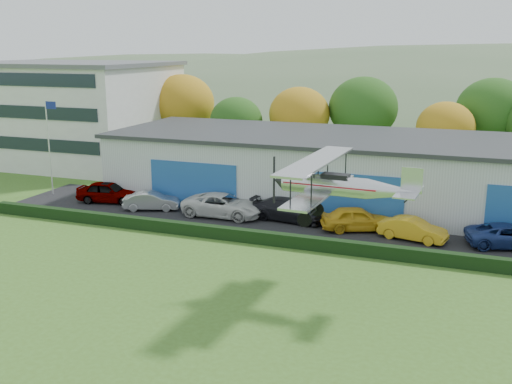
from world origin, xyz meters
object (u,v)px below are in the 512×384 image
(office_block, at_px, (68,112))
(car_1, at_px, (152,201))
(car_3, at_px, (289,210))
(car_6, at_px, (509,236))
(car_0, at_px, (108,192))
(hangar, at_px, (368,171))
(car_2, at_px, (223,205))
(biplane, at_px, (337,184))
(car_5, at_px, (413,229))
(flagpole, at_px, (49,137))
(car_4, at_px, (357,219))

(office_block, distance_m, car_1, 23.68)
(car_3, distance_m, car_6, 14.30)
(car_0, distance_m, car_3, 14.76)
(office_block, height_order, car_6, office_block)
(hangar, relative_size, office_block, 1.97)
(car_2, distance_m, biplane, 15.70)
(biplane, bearing_deg, office_block, 147.78)
(hangar, xyz_separation_m, office_block, (-33.00, 7.02, 2.56))
(car_6, bearing_deg, office_block, 55.84)
(car_0, xyz_separation_m, biplane, (20.56, -11.07, 4.76))
(office_block, bearing_deg, car_2, -30.66)
(car_0, height_order, car_6, car_0)
(hangar, height_order, car_6, hangar)
(car_5, bearing_deg, office_block, 80.77)
(car_3, height_order, biplane, biplane)
(car_3, xyz_separation_m, car_6, (14.28, -0.73, -0.07))
(office_block, height_order, car_1, office_block)
(car_0, bearing_deg, office_block, 35.22)
(car_5, bearing_deg, car_2, 99.42)
(office_block, xyz_separation_m, car_3, (28.68, -13.52, -4.38))
(car_6, bearing_deg, car_3, 71.26)
(flagpole, distance_m, biplane, 28.90)
(car_0, bearing_deg, car_3, -99.46)
(hangar, height_order, car_4, hangar)
(car_3, bearing_deg, car_1, 101.99)
(car_1, height_order, car_2, car_2)
(office_block, relative_size, car_2, 3.50)
(flagpole, bearing_deg, hangar, 13.51)
(hangar, xyz_separation_m, biplane, (1.49, -17.77, 2.98))
(car_5, distance_m, car_6, 5.69)
(car_2, height_order, car_3, car_2)
(biplane, bearing_deg, car_1, 151.07)
(car_4, relative_size, car_6, 0.93)
(flagpole, distance_m, car_3, 20.95)
(car_4, xyz_separation_m, car_5, (3.69, -0.76, -0.11))
(biplane, bearing_deg, car_0, 155.18)
(office_block, xyz_separation_m, car_4, (33.61, -14.17, -4.35))
(car_5, xyz_separation_m, car_6, (5.65, 0.67, 0.01))
(office_block, distance_m, car_6, 45.48)
(car_5, bearing_deg, car_6, -70.66)
(car_0, xyz_separation_m, car_4, (19.69, -0.46, -0.02))
(hangar, distance_m, biplane, 18.08)
(car_0, xyz_separation_m, car_3, (14.76, 0.19, -0.05))
(hangar, distance_m, flagpole, 25.68)
(car_6, bearing_deg, biplane, 125.37)
(flagpole, xyz_separation_m, car_1, (10.10, -1.45, -4.05))
(car_0, distance_m, biplane, 23.83)
(car_4, distance_m, car_5, 3.77)
(car_1, xyz_separation_m, car_3, (10.47, 0.93, 0.10))
(office_block, distance_m, biplane, 42.47)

